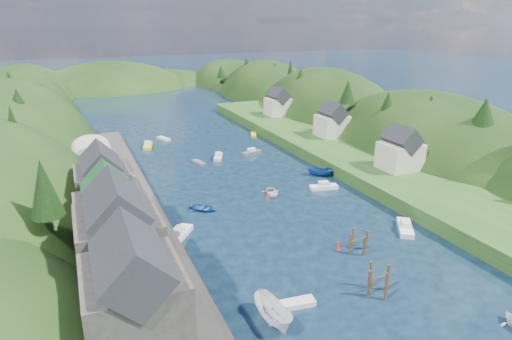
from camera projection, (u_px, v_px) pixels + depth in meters
name	position (u px, v px, depth m)	size (l,w,h in m)	color
ground	(217.00, 157.00, 96.01)	(600.00, 600.00, 0.00)	black
hillside_left	(7.00, 183.00, 103.12)	(44.00, 245.56, 52.00)	black
hillside_right	(325.00, 141.00, 137.19)	(36.00, 245.56, 48.00)	black
far_hills	(137.00, 108.00, 207.14)	(103.00, 68.00, 44.00)	black
hill_trees	(198.00, 98.00, 105.09)	(91.05, 147.44, 12.15)	black
quay_left	(124.00, 229.00, 60.63)	(12.00, 110.00, 2.00)	#2D2B28
terrace_left_grass	(71.00, 237.00, 57.89)	(12.00, 110.00, 2.50)	#234719
quayside_buildings	(117.00, 235.00, 46.11)	(8.00, 35.84, 12.90)	#2D2B28
boat_sheds	(95.00, 164.00, 74.87)	(7.00, 21.00, 7.50)	#2D2D30
terrace_right	(336.00, 151.00, 96.50)	(16.00, 120.00, 2.40)	#234719
right_bank_cottages	(328.00, 122.00, 103.31)	(9.00, 59.24, 8.41)	beige
piling_cluster_near	(378.00, 282.00, 47.71)	(3.12, 2.92, 3.92)	#382314
piling_cluster_far	(358.00, 243.00, 56.55)	(3.07, 2.87, 3.41)	#382314
channel_buoy_near	(338.00, 245.00, 57.35)	(0.70, 0.70, 1.10)	red
channel_buoy_far	(267.00, 195.00, 73.81)	(0.70, 0.70, 1.10)	red
moored_boats	(269.00, 208.00, 68.59)	(36.70, 89.63, 2.47)	#51565C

